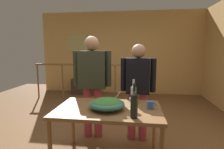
# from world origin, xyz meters

# --- Properties ---
(ground_plane) EXTENTS (8.11, 8.11, 0.00)m
(ground_plane) POSITION_xyz_m (0.00, 0.00, 0.00)
(ground_plane) COLOR brown
(back_wall) EXTENTS (5.33, 0.10, 2.68)m
(back_wall) POSITION_xyz_m (0.00, 3.12, 1.34)
(back_wall) COLOR tan
(back_wall) RESTS_ON ground_plane
(framed_picture) EXTENTS (0.69, 0.03, 0.56)m
(framed_picture) POSITION_xyz_m (-1.45, 3.06, 1.67)
(framed_picture) COLOR tan
(stair_railing) EXTENTS (3.24, 0.10, 1.09)m
(stair_railing) POSITION_xyz_m (-0.30, 2.14, 0.70)
(stair_railing) COLOR brown
(stair_railing) RESTS_ON ground_plane
(tv_console) EXTENTS (0.90, 0.40, 0.50)m
(tv_console) POSITION_xyz_m (-1.10, 2.77, 0.25)
(tv_console) COLOR #38281E
(tv_console) RESTS_ON ground_plane
(flat_screen_tv) EXTENTS (0.51, 0.12, 0.41)m
(flat_screen_tv) POSITION_xyz_m (-1.10, 2.74, 0.75)
(flat_screen_tv) COLOR black
(flat_screen_tv) RESTS_ON tv_console
(serving_table) EXTENTS (1.31, 0.82, 0.74)m
(serving_table) POSITION_xyz_m (0.19, -0.69, 0.67)
(serving_table) COLOR brown
(serving_table) RESTS_ON ground_plane
(salad_bowl) EXTENTS (0.44, 0.44, 0.23)m
(salad_bowl) POSITION_xyz_m (0.18, -0.72, 0.81)
(salad_bowl) COLOR #337060
(salad_bowl) RESTS_ON serving_table
(wine_glass) EXTENTS (0.07, 0.07, 0.16)m
(wine_glass) POSITION_xyz_m (0.49, -0.71, 0.86)
(wine_glass) COLOR silver
(wine_glass) RESTS_ON serving_table
(wine_bottle_clear) EXTENTS (0.08, 0.08, 0.32)m
(wine_bottle_clear) POSITION_xyz_m (0.50, -0.40, 0.87)
(wine_bottle_clear) COLOR silver
(wine_bottle_clear) RESTS_ON serving_table
(wine_bottle_dark) EXTENTS (0.08, 0.08, 0.38)m
(wine_bottle_dark) POSITION_xyz_m (0.51, -0.97, 0.90)
(wine_bottle_dark) COLOR black
(wine_bottle_dark) RESTS_ON serving_table
(mug_blue) EXTENTS (0.12, 0.09, 0.09)m
(mug_blue) POSITION_xyz_m (0.71, -0.64, 0.79)
(mug_blue) COLOR #3866B2
(mug_blue) RESTS_ON serving_table
(person_standing_left) EXTENTS (0.62, 0.24, 1.68)m
(person_standing_left) POSITION_xyz_m (-0.18, -0.02, 1.00)
(person_standing_left) COLOR #9E3842
(person_standing_left) RESTS_ON ground_plane
(person_standing_right) EXTENTS (0.55, 0.24, 1.55)m
(person_standing_right) POSITION_xyz_m (0.56, -0.02, 0.91)
(person_standing_right) COLOR #9E3842
(person_standing_right) RESTS_ON ground_plane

